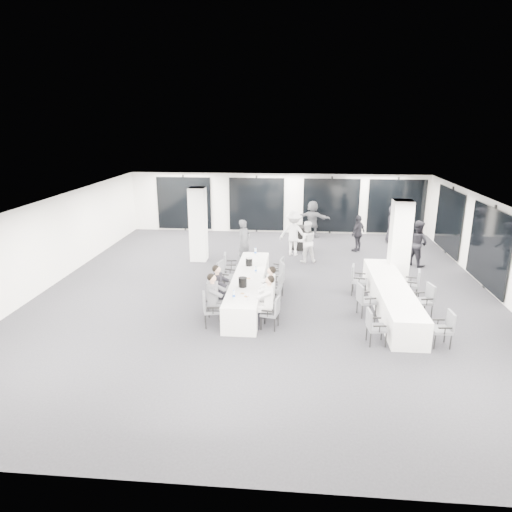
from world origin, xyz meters
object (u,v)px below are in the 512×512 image
Objects in this scene: banquet_table_side at (391,298)px; chair_side_right_mid at (425,298)px; chair_side_left_near at (374,325)px; banquet_table_main at (249,288)px; ice_bucket_near at (243,282)px; standing_guest_h at (417,240)px; ice_bucket_far at (249,262)px; chair_main_left_near at (209,307)px; standing_guest_f at (313,217)px; chair_side_left_mid at (364,298)px; chair_main_left_far at (229,265)px; standing_guest_e at (393,222)px; chair_main_right_second at (274,300)px; chair_side_right_far at (414,282)px; chair_main_left_mid at (220,286)px; chair_main_left_second at (214,295)px; chair_main_right_far at (278,268)px; standing_guest_d at (358,231)px; chair_main_right_near at (273,311)px; chair_side_left_far at (357,278)px; chair_side_right_near at (445,327)px; cocktail_table at (299,238)px; standing_guest_b at (306,239)px; standing_guest_c at (294,230)px; chair_main_right_mid at (276,287)px; standing_guest_a at (244,239)px; chair_main_left_fourth at (225,274)px; chair_main_right_fourth at (277,276)px.

chair_side_right_mid reaches higher than banquet_table_side.
banquet_table_main is at bearing -133.69° from chair_side_left_near.
standing_guest_h is at bearing 39.50° from ice_bucket_near.
ice_bucket_far reaches higher than chair_side_left_near.
standing_guest_f is at bearing 149.29° from chair_main_left_near.
banquet_table_main is 3.41m from chair_side_left_mid.
standing_guest_h is (6.66, 2.25, 0.43)m from chair_main_left_far.
standing_guest_e reaches higher than banquet_table_main.
chair_side_right_far is (4.11, 1.69, 0.02)m from chair_main_right_second.
chair_side_left_mid is at bearing 91.71° from chair_main_left_mid.
chair_main_right_far is (1.66, 2.74, -0.07)m from chair_main_left_second.
standing_guest_d is (-0.21, 6.06, 0.48)m from banquet_table_side.
ice_bucket_far is at bearing -142.06° from chair_side_left_near.
chair_main_right_near is at bearing 101.96° from standing_guest_h.
standing_guest_e reaches higher than chair_side_left_far.
cocktail_table is at bearing 18.85° from chair_side_right_near.
cocktail_table is 7.28m from chair_main_left_second.
ice_bucket_near is (0.76, -0.67, 0.38)m from chair_main_left_mid.
chair_side_right_near is at bearing 105.08° from standing_guest_b.
cocktail_table is 1.12× the size of chair_side_right_near.
standing_guest_c is (2.13, 6.04, 0.45)m from chair_main_left_second.
chair_main_right_mid is 4.18m from chair_side_right_far.
chair_main_right_mid is at bearing -117.76° from chair_side_left_mid.
chair_side_right_mid is 8.02m from standing_guest_e.
standing_guest_a is at bearing 99.93° from ice_bucket_far.
chair_side_right_mid reaches higher than chair_main_right_second.
chair_side_left_mid is at bearing 89.44° from chair_main_left_second.
chair_side_left_far is 4.79m from standing_guest_a.
standing_guest_a is 6.38m from standing_guest_h.
standing_guest_b reaches higher than banquet_table_main.
standing_guest_c reaches higher than chair_side_right_mid.
standing_guest_c is at bearing -143.67° from chair_side_left_far.
chair_main_right_mid is (1.66, 1.64, -0.00)m from chair_main_left_near.
chair_side_left_mid is 1.66m from chair_side_right_mid.
ice_bucket_near is at bearing 92.05° from standing_guest_h.
chair_side_left_mid is (4.11, -1.59, -0.03)m from chair_main_left_fourth.
chair_side_left_far is (-0.00, 1.63, 0.01)m from chair_side_left_mid.
chair_main_right_mid is (1.66, -1.94, -0.01)m from chair_main_left_far.
chair_main_right_second is (-0.70, -6.87, -0.01)m from cocktail_table.
standing_guest_c reaches higher than chair_main_right_mid.
standing_guest_f reaches higher than chair_main_left_far.
chair_side_right_far is (5.77, 1.70, -0.05)m from chair_main_left_second.
chair_side_right_mid is at bearing -166.35° from chair_side_right_far.
chair_main_right_second is at bearing 71.78° from chair_main_left_mid.
standing_guest_h reaches higher than chair_side_right_mid.
chair_main_right_fourth is 0.53× the size of standing_guest_f.
chair_main_left_mid reaches higher than chair_side_left_near.
ice_bucket_far is (0.75, 0.29, 0.33)m from chair_main_left_fourth.
chair_side_left_near is at bearing 71.27° from chair_main_left_mid.
chair_main_left_fourth is (-4.94, 1.12, 0.17)m from banquet_table_side.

